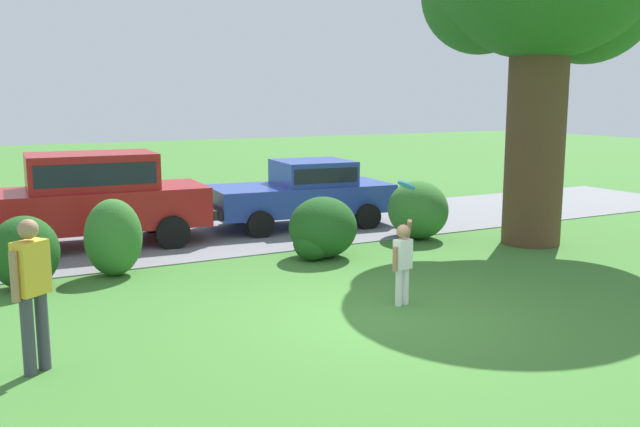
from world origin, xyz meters
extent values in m
plane|color=#3D752D|center=(0.00, 0.00, 0.00)|extent=(80.00, 80.00, 0.00)
cube|color=slate|center=(0.00, 6.55, 0.01)|extent=(28.00, 4.40, 0.02)
cylinder|color=#513823|center=(5.51, 2.71, 2.17)|extent=(1.19, 1.19, 4.34)
ellipsoid|color=#1E511C|center=(-4.20, 3.89, 0.59)|extent=(1.08, 0.97, 1.19)
ellipsoid|color=#33702B|center=(-2.76, 4.10, 0.67)|extent=(0.98, 0.86, 1.33)
ellipsoid|color=#1E511C|center=(1.05, 3.61, 0.59)|extent=(1.31, 1.26, 1.17)
ellipsoid|color=#1E511C|center=(0.76, 3.50, 0.33)|extent=(0.72, 0.72, 0.65)
ellipsoid|color=#33702B|center=(3.72, 4.25, 0.63)|extent=(1.24, 1.42, 1.26)
cube|color=#28429E|center=(2.11, 6.70, 0.68)|extent=(4.35, 2.22, 0.64)
cube|color=#28429E|center=(2.42, 6.67, 1.28)|extent=(1.82, 1.77, 0.56)
cube|color=black|center=(2.42, 6.67, 1.28)|extent=(1.69, 1.78, 0.34)
cylinder|color=black|center=(0.73, 5.88, 0.30)|extent=(0.62, 0.28, 0.60)
cylinder|color=black|center=(0.90, 7.76, 0.30)|extent=(0.62, 0.28, 0.60)
cylinder|color=black|center=(3.32, 5.64, 0.30)|extent=(0.62, 0.28, 0.60)
cylinder|color=black|center=(3.49, 7.51, 0.30)|extent=(0.62, 0.28, 0.60)
cube|color=black|center=(-0.02, 6.90, 0.52)|extent=(0.28, 1.75, 0.20)
cube|color=black|center=(4.24, 6.50, 0.52)|extent=(0.28, 1.75, 0.20)
cube|color=maroon|center=(-2.61, 6.71, 0.80)|extent=(4.60, 2.11, 0.80)
cube|color=maroon|center=(-2.61, 6.71, 1.56)|extent=(2.57, 1.76, 0.72)
cube|color=black|center=(-2.61, 6.71, 1.56)|extent=(2.37, 1.77, 0.43)
cylinder|color=black|center=(-4.06, 5.86, 0.34)|extent=(0.69, 0.26, 0.68)
cylinder|color=black|center=(-3.95, 7.73, 0.34)|extent=(0.69, 0.26, 0.68)
cylinder|color=black|center=(-1.27, 5.69, 0.34)|extent=(0.69, 0.26, 0.68)
cylinder|color=black|center=(-1.16, 7.57, 0.34)|extent=(0.69, 0.26, 0.68)
cube|color=black|center=(-0.32, 6.57, 0.60)|extent=(0.22, 1.75, 0.20)
cylinder|color=white|center=(0.54, 0.33, 0.28)|extent=(0.10, 0.10, 0.55)
cylinder|color=white|center=(0.68, 0.36, 0.28)|extent=(0.10, 0.10, 0.55)
cube|color=white|center=(0.61, 0.35, 0.77)|extent=(0.29, 0.21, 0.44)
sphere|color=#A37556|center=(0.61, 0.35, 1.11)|extent=(0.20, 0.20, 0.20)
cylinder|color=#A37556|center=(0.76, 0.43, 1.09)|extent=(0.18, 0.26, 0.39)
cylinder|color=#A37556|center=(0.46, 0.32, 0.72)|extent=(0.07, 0.07, 0.36)
cylinder|color=#337FDB|center=(0.87, 0.65, 1.74)|extent=(0.27, 0.28, 0.18)
cylinder|color=orange|center=(0.87, 0.65, 1.74)|extent=(0.15, 0.16, 0.11)
cylinder|color=#3F3F4C|center=(-4.53, 0.10, 0.45)|extent=(0.14, 0.14, 0.90)
cylinder|color=#3F3F4C|center=(-4.37, 0.22, 0.45)|extent=(0.14, 0.14, 0.90)
cube|color=gold|center=(-4.45, 0.16, 1.20)|extent=(0.42, 0.39, 0.60)
sphere|color=#A37556|center=(-4.45, 0.16, 1.63)|extent=(0.22, 0.22, 0.22)
cylinder|color=#A37556|center=(-4.63, 0.03, 1.15)|extent=(0.09, 0.09, 0.55)
cylinder|color=#A37556|center=(-4.27, 0.29, 1.15)|extent=(0.09, 0.09, 0.55)
camera|label=1|loc=(-5.16, -7.88, 3.05)|focal=39.21mm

